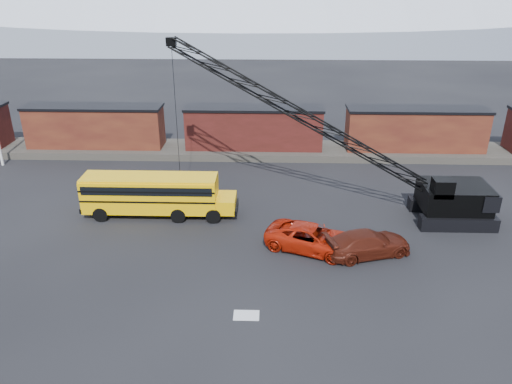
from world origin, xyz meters
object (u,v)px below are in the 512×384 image
red_pickup (312,238)px  crawler_crane (310,120)px  maroon_suv (368,243)px  school_bus (155,194)px

red_pickup → crawler_crane: size_ratio=0.26×
crawler_crane → red_pickup: bearing=-90.2°
red_pickup → crawler_crane: (0.02, 6.15, 6.31)m
maroon_suv → crawler_crane: crawler_crane is taller
crawler_crane → school_bus: bearing=-173.2°
school_bus → maroon_suv: bearing=-19.5°
red_pickup → maroon_suv: red_pickup is taller
red_pickup → crawler_crane: 8.81m
red_pickup → maroon_suv: size_ratio=1.07×
school_bus → red_pickup: (11.45, -4.78, -0.94)m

